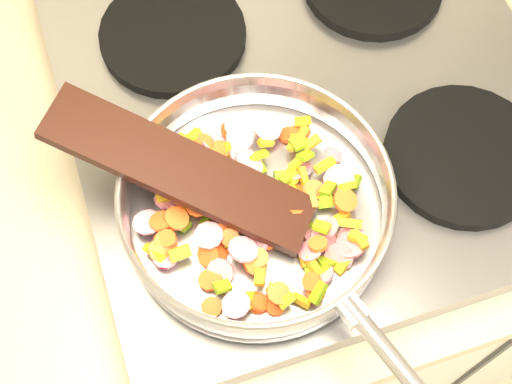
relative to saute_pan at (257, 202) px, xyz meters
name	(u,v)px	position (x,y,z in m)	size (l,w,h in m)	color
cooktop	(310,105)	(0.12, 0.14, -0.07)	(0.60, 0.60, 0.04)	#939399
grate_fl	(239,224)	(-0.02, 0.00, -0.04)	(0.19, 0.19, 0.02)	black
grate_fr	(464,155)	(0.26, 0.00, -0.04)	(0.19, 0.19, 0.02)	black
grate_bl	(173,35)	(-0.02, 0.28, -0.04)	(0.19, 0.19, 0.02)	black
saute_pan	(257,202)	(0.00, 0.00, 0.00)	(0.34, 0.49, 0.06)	#9E9EA5
vegetable_heap	(252,208)	(0.00, 0.00, -0.02)	(0.27, 0.25, 0.05)	gold
wooden_spatula	(180,169)	(-0.07, 0.05, 0.02)	(0.30, 0.07, 0.01)	black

